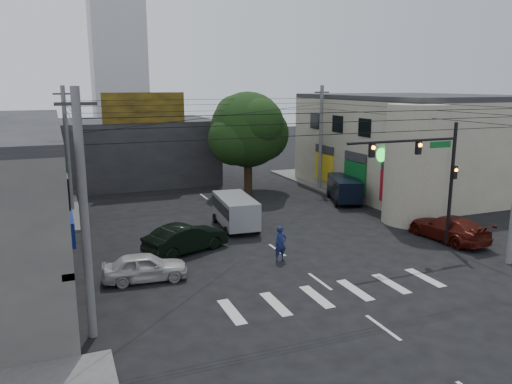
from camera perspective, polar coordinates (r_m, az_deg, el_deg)
ground at (r=26.95m, az=4.18°, el=-7.92°), size 160.00×160.00×0.00m
sidewalk_far_right at (r=50.93m, az=13.55°, el=1.45°), size 16.00×16.00×0.15m
building_right at (r=46.42m, az=17.36°, el=5.13°), size 14.00×18.00×8.00m
corner_column at (r=35.12m, az=17.69°, el=3.01°), size 4.00×4.00×8.00m
building_far at (r=49.62m, az=-13.40°, el=4.61°), size 14.00×10.00×6.00m
billboard at (r=44.42m, az=-12.70°, el=9.37°), size 7.00×0.30×2.60m
tower_distant at (r=94.24m, az=-15.79°, el=19.51°), size 9.00×9.00×44.00m
street_tree at (r=42.68m, az=-0.93°, el=7.10°), size 6.40×6.40×8.70m
traffic_gantry at (r=29.20m, az=19.18°, el=2.81°), size 7.10×0.35×7.20m
utility_pole_near_left at (r=18.79m, az=-19.02°, el=-2.80°), size 0.32×0.32×9.20m
utility_pole_far_left at (r=38.97m, az=-20.75°, el=4.54°), size 0.32×0.32×9.20m
utility_pole_far_right at (r=44.61m, az=7.41°, el=6.09°), size 0.32×0.32×9.20m
dark_sedan at (r=28.37m, az=-8.01°, el=-5.26°), size 4.97×6.00×1.60m
white_compact at (r=24.75m, az=-12.57°, el=-8.35°), size 2.39×4.33×1.37m
maroon_sedan at (r=32.33m, az=21.13°, el=-3.86°), size 2.87×5.59×1.54m
silver_minivan at (r=32.66m, az=-2.36°, el=-2.38°), size 5.20×2.86×2.09m
navy_van at (r=40.54m, az=10.05°, el=0.24°), size 6.18×5.07×1.99m
traffic_officer at (r=26.72m, az=2.82°, el=-5.92°), size 0.78×0.59×1.90m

